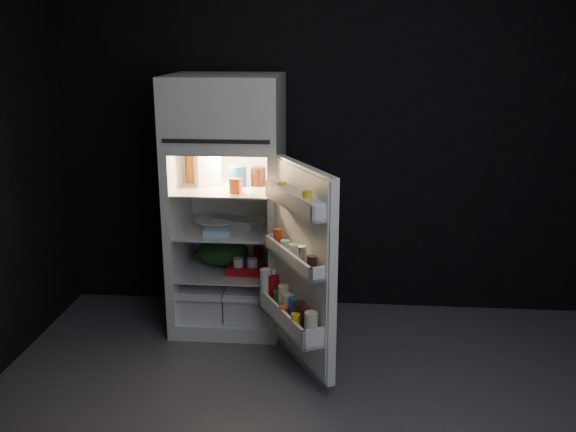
# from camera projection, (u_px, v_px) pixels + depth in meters

# --- Properties ---
(floor) EXTENTS (4.00, 3.40, 0.00)m
(floor) POSITION_uv_depth(u_px,v_px,m) (320.00, 430.00, 3.42)
(floor) COLOR #57575D
(floor) RESTS_ON ground
(wall_back) EXTENTS (4.00, 0.00, 2.70)m
(wall_back) POSITION_uv_depth(u_px,v_px,m) (331.00, 132.00, 4.68)
(wall_back) COLOR black
(wall_back) RESTS_ON ground
(wall_front) EXTENTS (4.00, 0.00, 2.70)m
(wall_front) POSITION_uv_depth(u_px,v_px,m) (300.00, 353.00, 1.42)
(wall_front) COLOR black
(wall_front) RESTS_ON ground
(refrigerator) EXTENTS (0.76, 0.71, 1.78)m
(refrigerator) POSITION_uv_depth(u_px,v_px,m) (228.00, 195.00, 4.49)
(refrigerator) COLOR white
(refrigerator) RESTS_ON ground
(fridge_door) EXTENTS (0.51, 0.72, 1.22)m
(fridge_door) POSITION_uv_depth(u_px,v_px,m) (299.00, 270.00, 3.84)
(fridge_door) COLOR white
(fridge_door) RESTS_ON ground
(milk_jug) EXTENTS (0.21, 0.21, 0.24)m
(milk_jug) POSITION_uv_depth(u_px,v_px,m) (207.00, 168.00, 4.42)
(milk_jug) COLOR white
(milk_jug) RESTS_ON refrigerator
(mayo_jar) EXTENTS (0.13, 0.13, 0.14)m
(mayo_jar) POSITION_uv_depth(u_px,v_px,m) (238.00, 176.00, 4.42)
(mayo_jar) COLOR #1B4E95
(mayo_jar) RESTS_ON refrigerator
(jam_jar) EXTENTS (0.13, 0.13, 0.13)m
(jam_jar) POSITION_uv_depth(u_px,v_px,m) (258.00, 176.00, 4.42)
(jam_jar) COLOR black
(jam_jar) RESTS_ON refrigerator
(amber_bottle) EXTENTS (0.08, 0.08, 0.22)m
(amber_bottle) POSITION_uv_depth(u_px,v_px,m) (190.00, 167.00, 4.51)
(amber_bottle) COLOR #BD621E
(amber_bottle) RESTS_ON refrigerator
(small_carton) EXTENTS (0.08, 0.07, 0.10)m
(small_carton) POSITION_uv_depth(u_px,v_px,m) (236.00, 186.00, 4.21)
(small_carton) COLOR #E94D1B
(small_carton) RESTS_ON refrigerator
(egg_carton) EXTENTS (0.33, 0.22, 0.07)m
(egg_carton) POSITION_uv_depth(u_px,v_px,m) (234.00, 224.00, 4.48)
(egg_carton) COLOR #9A998C
(egg_carton) RESTS_ON refrigerator
(pie) EXTENTS (0.30, 0.30, 0.04)m
(pie) POSITION_uv_depth(u_px,v_px,m) (217.00, 223.00, 4.55)
(pie) COLOR tan
(pie) RESTS_ON refrigerator
(flat_package) EXTENTS (0.18, 0.09, 0.04)m
(flat_package) POSITION_uv_depth(u_px,v_px,m) (217.00, 232.00, 4.34)
(flat_package) COLOR #93CDE4
(flat_package) RESTS_ON refrigerator
(wrapped_pkg) EXTENTS (0.13, 0.11, 0.05)m
(wrapped_pkg) POSITION_uv_depth(u_px,v_px,m) (257.00, 219.00, 4.64)
(wrapped_pkg) COLOR beige
(wrapped_pkg) RESTS_ON refrigerator
(produce_bag) EXTENTS (0.41, 0.35, 0.20)m
(produce_bag) POSITION_uv_depth(u_px,v_px,m) (223.00, 252.00, 4.62)
(produce_bag) COLOR #193815
(produce_bag) RESTS_ON refrigerator
(yogurt_tray) EXTENTS (0.28, 0.17, 0.05)m
(yogurt_tray) POSITION_uv_depth(u_px,v_px,m) (247.00, 270.00, 4.47)
(yogurt_tray) COLOR #B50F15
(yogurt_tray) RESTS_ON refrigerator
(small_can_red) EXTENTS (0.07, 0.07, 0.09)m
(small_can_red) POSITION_uv_depth(u_px,v_px,m) (258.00, 253.00, 4.75)
(small_can_red) COLOR #B50F15
(small_can_red) RESTS_ON refrigerator
(small_can_silver) EXTENTS (0.07, 0.07, 0.09)m
(small_can_silver) POSITION_uv_depth(u_px,v_px,m) (269.00, 258.00, 4.65)
(small_can_silver) COLOR silver
(small_can_silver) RESTS_ON refrigerator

